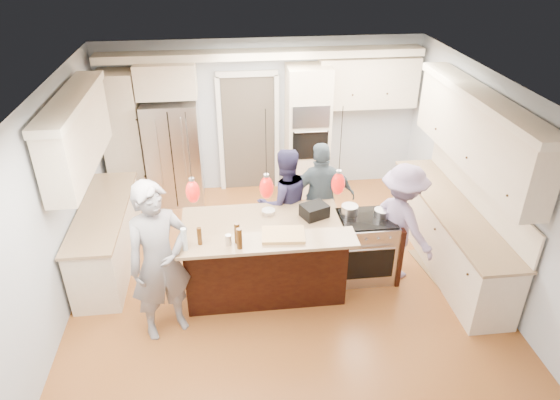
{
  "coord_description": "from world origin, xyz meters",
  "views": [
    {
      "loc": [
        -0.67,
        -5.32,
        4.36
      ],
      "look_at": [
        0.0,
        0.35,
        1.15
      ],
      "focal_mm": 32.0,
      "sensor_mm": 36.0,
      "label": 1
    }
  ],
  "objects_px": {
    "island_range": "(366,246)",
    "refrigerator": "(174,153)",
    "person_far_left": "(285,202)",
    "kitchen_island": "(264,255)",
    "person_bar_end": "(160,262)"
  },
  "relations": [
    {
      "from": "kitchen_island",
      "to": "person_far_left",
      "type": "height_order",
      "value": "person_far_left"
    },
    {
      "from": "refrigerator",
      "to": "kitchen_island",
      "type": "bearing_deg",
      "value": -63.06
    },
    {
      "from": "person_far_left",
      "to": "island_range",
      "type": "bearing_deg",
      "value": 133.58
    },
    {
      "from": "refrigerator",
      "to": "person_bar_end",
      "type": "height_order",
      "value": "person_bar_end"
    },
    {
      "from": "island_range",
      "to": "kitchen_island",
      "type": "bearing_deg",
      "value": -176.91
    },
    {
      "from": "refrigerator",
      "to": "person_far_left",
      "type": "bearing_deg",
      "value": -46.91
    },
    {
      "from": "island_range",
      "to": "person_far_left",
      "type": "bearing_deg",
      "value": 145.89
    },
    {
      "from": "refrigerator",
      "to": "person_far_left",
      "type": "xyz_separation_m",
      "value": [
        1.67,
        -1.79,
        -0.08
      ]
    },
    {
      "from": "refrigerator",
      "to": "island_range",
      "type": "bearing_deg",
      "value": -42.59
    },
    {
      "from": "refrigerator",
      "to": "person_far_left",
      "type": "height_order",
      "value": "refrigerator"
    },
    {
      "from": "kitchen_island",
      "to": "island_range",
      "type": "xyz_separation_m",
      "value": [
        1.41,
        0.08,
        -0.03
      ]
    },
    {
      "from": "person_far_left",
      "to": "person_bar_end",
      "type": "bearing_deg",
      "value": 30.47
    },
    {
      "from": "person_bar_end",
      "to": "person_far_left",
      "type": "xyz_separation_m",
      "value": [
        1.61,
        1.49,
        -0.17
      ]
    },
    {
      "from": "island_range",
      "to": "refrigerator",
      "type": "bearing_deg",
      "value": 137.41
    },
    {
      "from": "kitchen_island",
      "to": "island_range",
      "type": "distance_m",
      "value": 1.41
    }
  ]
}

